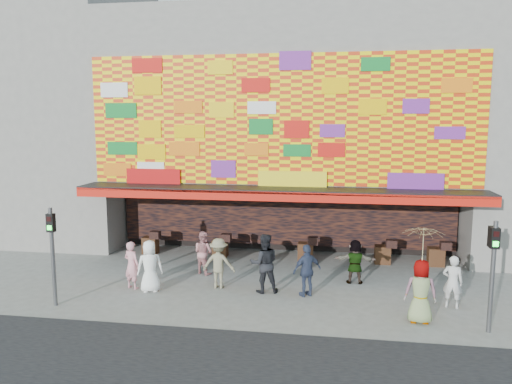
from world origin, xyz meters
TOP-DOWN VIEW (x-y plane):
  - ground at (0.00, 0.00)m, footprint 90.00×90.00m
  - shop_building at (0.00, 8.18)m, footprint 15.20×9.40m
  - neighbor_left at (-13.00, 8.00)m, footprint 11.00×8.00m
  - signal_left at (-6.20, -1.50)m, footprint 0.22×0.20m
  - signal_right at (6.20, -1.50)m, footprint 0.22×0.20m
  - ped_a at (-3.79, 0.11)m, footprint 0.98×0.82m
  - ped_b at (-4.51, 0.32)m, footprint 0.68×0.56m
  - ped_c at (-0.11, 0.64)m, footprint 1.10×0.95m
  - ped_d at (-1.67, 0.83)m, footprint 1.09×0.63m
  - ped_e at (1.28, 0.49)m, footprint 1.05×0.89m
  - ped_f at (2.84, 2.01)m, footprint 1.42×0.46m
  - ped_g at (4.49, -1.13)m, footprint 0.90×0.60m
  - ped_h at (5.62, 0.17)m, footprint 0.66×0.51m
  - ped_i at (-2.58, 2.27)m, footprint 0.96×0.89m
  - parasol at (4.49, -1.13)m, footprint 1.35×1.36m

SIDE VIEW (x-z plane):
  - ground at x=0.00m, z-range 0.00..0.00m
  - ped_f at x=2.84m, z-range 0.00..1.53m
  - ped_i at x=-2.58m, z-range 0.00..1.58m
  - ped_h at x=5.62m, z-range 0.00..1.60m
  - ped_b at x=-4.51m, z-range 0.00..1.60m
  - ped_d at x=-1.67m, z-range 0.00..1.68m
  - ped_e at x=1.28m, z-range 0.00..1.68m
  - ped_a at x=-3.79m, z-range 0.00..1.71m
  - ped_g at x=4.49m, z-range 0.00..1.78m
  - ped_c at x=-0.11m, z-range 0.00..1.94m
  - signal_left at x=-6.20m, z-range 0.36..3.36m
  - signal_right at x=6.20m, z-range 0.36..3.36m
  - parasol at x=4.49m, z-range 1.22..3.18m
  - shop_building at x=0.00m, z-range 0.23..10.23m
  - neighbor_left at x=-13.00m, z-range 0.00..12.00m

